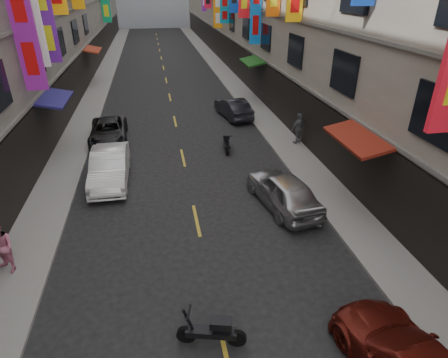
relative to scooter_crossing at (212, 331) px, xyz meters
name	(u,v)px	position (x,y,z in m)	size (l,w,h in m)	color
sidewalk_left	(101,82)	(-5.73, 29.69, -0.38)	(2.00, 90.00, 0.12)	slate
sidewalk_right	(228,77)	(6.27, 29.69, -0.38)	(2.00, 90.00, 0.12)	slate
street_awnings	(153,93)	(-0.99, 13.69, 2.56)	(13.99, 35.20, 0.41)	#13481C
lane_markings	(168,88)	(0.27, 26.69, -0.44)	(0.12, 80.20, 0.01)	gold
scooter_crossing	(212,331)	(0.00, 0.00, 0.00)	(1.77, 0.71, 1.14)	black
scooter_far_right	(227,143)	(2.74, 12.28, 0.00)	(0.54, 1.80, 1.14)	black
car_left_mid	(110,167)	(-3.25, 9.66, 0.30)	(1.58, 4.53, 1.49)	white
car_left_far	(109,131)	(-3.73, 14.79, 0.18)	(2.06, 4.46, 1.24)	black
car_right_mid	(283,191)	(3.92, 6.10, 0.29)	(1.73, 4.29, 1.46)	#A9AAAE
car_right_far	(233,108)	(4.27, 17.78, 0.22)	(1.41, 4.03, 1.33)	#222229
pedestrian_lfar	(1,248)	(-6.00, 3.78, 0.57)	(0.87, 0.60, 1.79)	#D26F8F
pedestrian_rfar	(299,128)	(6.87, 12.22, 0.57)	(1.04, 0.59, 1.78)	#5C5C5F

